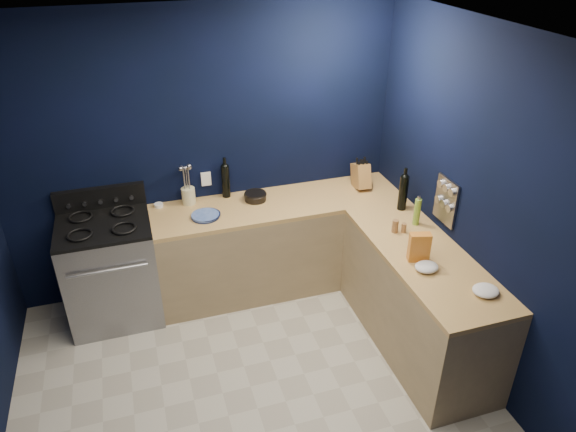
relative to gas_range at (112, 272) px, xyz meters
name	(u,v)px	position (x,y,z in m)	size (l,w,h in m)	color
floor	(258,409)	(0.93, -1.42, -0.47)	(3.50, 3.50, 0.02)	#B1AC9B
ceiling	(243,46)	(0.93, -1.42, 2.15)	(3.50, 3.50, 0.02)	silver
wall_back	(204,156)	(0.93, 0.34, 0.84)	(3.50, 0.02, 2.60)	black
wall_right	(494,221)	(2.69, -1.42, 0.84)	(0.02, 3.50, 2.60)	black
cab_back	(279,245)	(1.53, 0.02, -0.03)	(2.30, 0.63, 0.86)	#9E865E
top_back	(279,204)	(1.53, 0.02, 0.42)	(2.30, 0.63, 0.04)	olive
cab_right	(418,302)	(2.37, -1.13, -0.03)	(0.63, 1.67, 0.86)	#9E865E
top_right	(425,256)	(2.37, -1.13, 0.42)	(0.63, 1.67, 0.04)	olive
gas_range	(112,272)	(0.00, 0.00, 0.00)	(0.76, 0.66, 0.92)	gray
oven_door	(113,295)	(0.00, -0.32, -0.01)	(0.59, 0.02, 0.42)	black
cooktop	(102,225)	(0.00, 0.00, 0.48)	(0.76, 0.66, 0.03)	black
backguard	(100,198)	(0.00, 0.30, 0.58)	(0.76, 0.06, 0.20)	black
spice_panel	(446,201)	(2.67, -0.87, 0.72)	(0.02, 0.28, 0.38)	gray
wall_outlet	(206,179)	(0.93, 0.32, 0.62)	(0.09, 0.02, 0.13)	white
plate_stack	(205,216)	(0.85, -0.06, 0.46)	(0.24, 0.24, 0.03)	#365399
ramekin	(159,205)	(0.48, 0.25, 0.46)	(0.08, 0.08, 0.03)	white
utensil_crock	(189,196)	(0.75, 0.24, 0.52)	(0.12, 0.12, 0.15)	beige
wine_bottle_back	(226,181)	(1.10, 0.27, 0.59)	(0.08, 0.08, 0.31)	black
lemon_basket	(255,196)	(1.34, 0.12, 0.48)	(0.20, 0.20, 0.07)	black
knife_block	(361,176)	(2.36, 0.08, 0.56)	(0.13, 0.21, 0.23)	olive
wine_bottle_right	(403,193)	(2.53, -0.43, 0.60)	(0.08, 0.08, 0.32)	black
oil_bottle	(417,212)	(2.52, -0.71, 0.56)	(0.05, 0.05, 0.24)	#76A530
spice_jar_near	(395,226)	(2.29, -0.77, 0.50)	(0.05, 0.05, 0.11)	olive
spice_jar_far	(404,228)	(2.36, -0.79, 0.48)	(0.04, 0.04, 0.08)	olive
crouton_bag	(419,247)	(2.27, -1.19, 0.55)	(0.16, 0.07, 0.23)	#B83321
towel_front	(427,267)	(2.26, -1.33, 0.47)	(0.18, 0.15, 0.06)	white
towel_end	(486,290)	(2.51, -1.69, 0.47)	(0.19, 0.17, 0.06)	white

